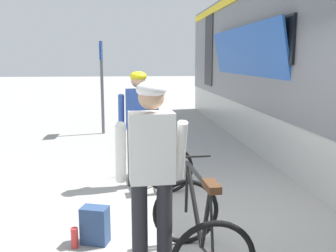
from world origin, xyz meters
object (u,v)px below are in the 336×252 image
Objects in this scene: cyclist_far_in_white at (152,164)px; bicycle_far_black at (198,229)px; platform_sign_post at (102,72)px; cyclist_near_in_blue at (139,119)px; bicycle_near_red at (163,158)px; water_bottle_by_the_backpack at (75,238)px; backpack_on_platform at (95,225)px.

bicycle_far_black is at bearing 9.63° from cyclist_far_in_white.
platform_sign_post is (-0.86, 6.84, 0.57)m from cyclist_far_in_white.
platform_sign_post reaches higher than cyclist_near_in_blue.
cyclist_near_in_blue is at bearing 90.77° from cyclist_far_in_white.
cyclist_far_in_white is 6.91m from platform_sign_post.
cyclist_far_in_white reaches higher than bicycle_near_red.
bicycle_near_red is at bearing 82.62° from cyclist_far_in_white.
bicycle_near_red is (0.34, 2.65, -0.65)m from cyclist_far_in_white.
cyclist_near_in_blue reaches higher than water_bottle_by_the_backpack.
bicycle_near_red is at bearing -73.99° from platform_sign_post.
water_bottle_by_the_backpack is at bearing -140.67° from backpack_on_platform.
cyclist_near_in_blue reaches higher than backpack_on_platform.
bicycle_far_black is 1.19m from backpack_on_platform.
bicycle_far_black is at bearing -79.28° from platform_sign_post.
bicycle_far_black is 0.46× the size of platform_sign_post.
cyclist_far_in_white reaches higher than bicycle_far_black.
cyclist_near_in_blue is 1.59× the size of bicycle_far_black.
cyclist_near_in_blue is 4.40× the size of backpack_on_platform.
cyclist_far_in_white is at bearing -89.23° from cyclist_near_in_blue.
cyclist_far_in_white is at bearing -170.37° from bicycle_far_black.
backpack_on_platform is 6.30m from platform_sign_post.
cyclist_far_in_white is 2.75m from bicycle_near_red.
water_bottle_by_the_backpack is (-0.77, 0.62, -0.95)m from cyclist_far_in_white.
cyclist_far_in_white is at bearing -33.69° from backpack_on_platform.
cyclist_far_in_white is 4.40× the size of backpack_on_platform.
bicycle_near_red is at bearing 18.82° from cyclist_near_in_blue.
bicycle_near_red is 4.52m from platform_sign_post.
water_bottle_by_the_backpack is (-0.21, -0.08, -0.09)m from backpack_on_platform.
cyclist_near_in_blue is at bearing 100.57° from bicycle_far_black.
platform_sign_post is (-0.29, 6.13, 1.42)m from backpack_on_platform.
cyclist_far_in_white reaches higher than backpack_on_platform.
backpack_on_platform is at bearing 147.38° from bicycle_far_black.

